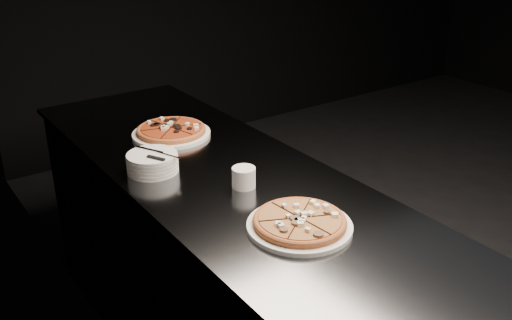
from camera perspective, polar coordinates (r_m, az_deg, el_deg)
wall_left at (r=1.82m, az=-12.81°, el=9.06°), size 0.02×5.00×2.80m
counter at (r=2.38m, az=-2.37°, el=-11.69°), size 0.74×2.44×0.92m
pizza_mushroom at (r=1.81m, az=4.39°, el=-6.26°), size 0.40×0.40×0.04m
pizza_tomato at (r=2.55m, az=-8.47°, el=2.88°), size 0.38×0.38×0.04m
plate_stack at (r=2.21m, az=-10.32°, el=-0.25°), size 0.19×0.19×0.07m
cutlery at (r=2.19m, az=-10.04°, el=0.59°), size 0.08×0.20×0.01m
ramekin at (r=2.06m, az=-1.23°, el=-1.69°), size 0.09×0.09×0.08m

